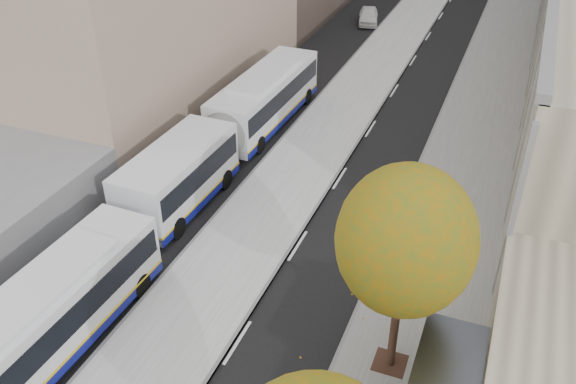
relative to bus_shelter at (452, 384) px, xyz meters
The scene contains 6 objects.
bus_platform 25.96m from the bus_shelter, 111.69° to the left, with size 4.25×150.00×0.15m, color #AAAAAA.
sidewalk 24.19m from the bus_shelter, 93.72° to the left, with size 4.75×150.00×0.08m, color slate.
bus_shelter is the anchor object (origin of this frame).
tree_c 4.23m from the bus_shelter, 135.67° to the left, with size 4.20×4.20×7.28m.
bus_far 18.98m from the bus_shelter, 135.05° to the left, with size 3.12×18.06×3.00m.
distant_car 40.61m from the bus_shelter, 108.41° to the left, with size 1.60×3.96×1.35m, color white.
Camera 1 is at (5.63, -1.52, 16.11)m, focal length 38.00 mm.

